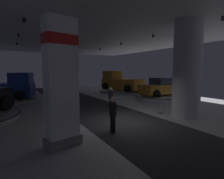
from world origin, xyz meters
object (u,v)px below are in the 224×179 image
(pickup_truck_far_left, at_px, (5,88))
(display_car_mid_right, at_px, (161,87))
(visitor_walking_near, at_px, (113,112))
(visitor_walking_far, at_px, (111,97))
(display_platform_mid_right, at_px, (160,97))
(display_platform_far_left, at_px, (2,100))
(column_right, at_px, (187,70))
(pickup_truck_far_right, at_px, (120,82))
(brand_sign_pylon, at_px, (61,82))
(display_platform_far_right, at_px, (122,91))

(pickup_truck_far_left, relative_size, display_car_mid_right, 1.33)
(visitor_walking_near, xyz_separation_m, visitor_walking_far, (2.11, 3.98, 0.00))
(display_car_mid_right, distance_m, visitor_walking_near, 10.66)
(display_platform_mid_right, bearing_deg, display_platform_far_left, 156.08)
(column_right, bearing_deg, visitor_walking_near, -177.97)
(visitor_walking_far, bearing_deg, pickup_truck_far_right, 54.25)
(brand_sign_pylon, bearing_deg, display_platform_far_right, 49.59)
(pickup_truck_far_right, distance_m, display_car_mid_right, 6.07)
(display_platform_far_left, distance_m, visitor_walking_near, 12.88)
(display_platform_far_right, xyz_separation_m, display_platform_mid_right, (0.77, -5.70, -0.01))
(column_right, bearing_deg, pickup_truck_far_left, 128.69)
(display_platform_far_right, bearing_deg, brand_sign_pylon, -130.41)
(brand_sign_pylon, bearing_deg, visitor_walking_far, 44.56)
(display_platform_far_right, bearing_deg, display_platform_far_left, 178.84)
(display_platform_far_left, distance_m, display_platform_mid_right, 14.68)
(visitor_walking_near, bearing_deg, display_platform_mid_right, 34.53)
(column_right, distance_m, visitor_walking_far, 5.13)
(pickup_truck_far_right, bearing_deg, pickup_truck_far_left, -179.27)
(visitor_walking_near, bearing_deg, visitor_walking_far, 62.06)
(display_platform_far_left, bearing_deg, column_right, -50.66)
(display_platform_far_right, distance_m, visitor_walking_near, 14.21)
(pickup_truck_far_left, xyz_separation_m, visitor_walking_far, (6.46, -7.90, -0.27))
(pickup_truck_far_left, xyz_separation_m, display_platform_far_right, (12.34, -0.15, -0.98))
(display_platform_far_left, xyz_separation_m, pickup_truck_far_left, (0.30, -0.10, 1.04))
(pickup_truck_far_left, distance_m, pickup_truck_far_right, 12.26)
(column_right, height_order, display_platform_far_left, column_right)
(brand_sign_pylon, height_order, display_platform_far_right, brand_sign_pylon)
(display_platform_mid_right, xyz_separation_m, visitor_walking_near, (-8.76, -6.03, 0.72))
(visitor_walking_far, bearing_deg, display_platform_far_left, 130.20)
(pickup_truck_far_left, bearing_deg, display_platform_far_left, 161.27)
(visitor_walking_far, bearing_deg, pickup_truck_far_left, 129.27)
(brand_sign_pylon, xyz_separation_m, display_platform_far_right, (10.29, 12.09, -2.14))
(pickup_truck_far_right, bearing_deg, visitor_walking_far, -125.75)
(display_platform_mid_right, bearing_deg, display_car_mid_right, 1.28)
(pickup_truck_far_left, distance_m, display_car_mid_right, 14.39)
(display_platform_mid_right, relative_size, visitor_walking_near, 3.05)
(brand_sign_pylon, xyz_separation_m, pickup_truck_far_right, (10.21, 12.40, -1.04))
(column_right, distance_m, display_car_mid_right, 7.16)
(pickup_truck_far_right, bearing_deg, display_platform_mid_right, -81.93)
(column_right, height_order, display_platform_far_right, column_right)
(brand_sign_pylon, xyz_separation_m, visitor_walking_far, (4.41, 4.34, -1.44))
(column_right, relative_size, pickup_truck_far_right, 0.97)
(display_platform_mid_right, relative_size, display_car_mid_right, 1.14)
(display_platform_far_left, bearing_deg, pickup_truck_far_left, -18.73)
(display_platform_far_right, relative_size, visitor_walking_near, 3.57)
(pickup_truck_far_left, relative_size, visitor_walking_near, 3.58)
(pickup_truck_far_right, xyz_separation_m, visitor_walking_far, (-5.80, -8.06, -0.39))
(display_platform_mid_right, relative_size, visitor_walking_far, 3.05)
(visitor_walking_near, bearing_deg, display_car_mid_right, 34.44)
(pickup_truck_far_right, distance_m, visitor_walking_near, 14.41)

